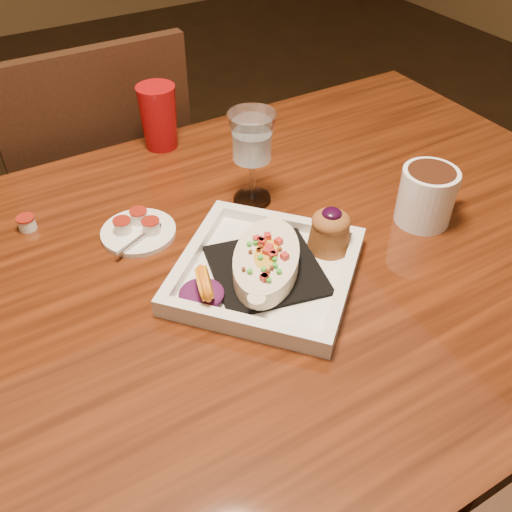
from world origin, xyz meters
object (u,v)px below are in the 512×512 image
chair_far (102,201)px  coffee_mug (428,193)px  plate (274,262)px  goblet (252,142)px  table (215,319)px  saucer (138,230)px  red_tumbler (159,117)px

chair_far → coffee_mug: size_ratio=7.17×
plate → goblet: 0.22m
goblet → plate: bearing=-110.7°
table → plate: plate is taller
plate → saucer: size_ratio=2.90×
coffee_mug → saucer: size_ratio=1.06×
chair_far → saucer: 0.54m
saucer → plate: bearing=-54.3°
plate → saucer: bearing=84.2°
goblet → red_tumbler: 0.27m
plate → saucer: 0.24m
table → plate: bearing=-28.6°
coffee_mug → chair_far: bearing=114.9°
table → chair_far: size_ratio=1.61×
coffee_mug → table: bearing=167.8°
chair_far → red_tumbler: size_ratio=7.36×
chair_far → red_tumbler: chair_far is taller
chair_far → red_tumbler: bearing=111.7°
coffee_mug → red_tumbler: size_ratio=1.03×
plate → goblet: goblet is taller
goblet → red_tumbler: (-0.06, 0.26, -0.05)m
table → coffee_mug: bearing=-8.4°
red_tumbler → coffee_mug: bearing=-58.2°
goblet → saucer: 0.24m
saucer → goblet: bearing=-2.9°
goblet → saucer: (-0.21, 0.01, -0.11)m
chair_far → table: bearing=90.0°
plate → saucer: plate is taller
plate → goblet: bearing=27.8°
table → coffee_mug: 0.41m
chair_far → red_tumbler: 0.39m
coffee_mug → red_tumbler: red_tumbler is taller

